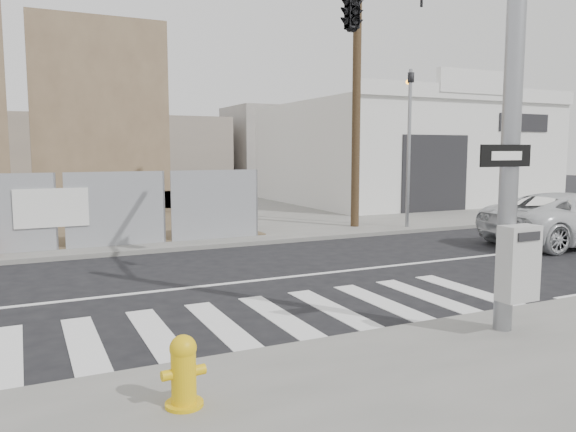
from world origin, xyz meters
name	(u,v)px	position (x,y,z in m)	size (l,w,h in m)	color
ground	(228,284)	(0.00, 0.00, 0.00)	(100.00, 100.00, 0.00)	black
sidewalk_far	(118,212)	(0.00, 14.00, 0.06)	(50.00, 20.00, 0.12)	slate
signal_pole	(394,33)	(2.49, -2.05, 4.78)	(0.96, 5.87, 7.00)	gray
far_signal_pole	(409,126)	(8.00, 4.60, 3.48)	(0.16, 0.20, 5.60)	gray
concrete_wall_right	(102,134)	(-0.50, 14.08, 3.38)	(5.50, 1.30, 8.00)	brown
auto_shop	(401,153)	(14.00, 12.97, 2.54)	(12.00, 10.20, 5.95)	silver
utility_pole_right	(357,73)	(6.50, 5.50, 5.20)	(1.60, 0.28, 10.00)	#453520
fire_hydrant	(184,371)	(-2.31, -5.22, 0.49)	(0.45, 0.41, 0.74)	gold
suv	(573,218)	(10.58, 0.32, 0.74)	(2.47, 5.35, 1.49)	silver
traffic_cone_d	(38,236)	(-3.35, 5.47, 0.44)	(0.37, 0.37, 0.66)	#D85E0B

